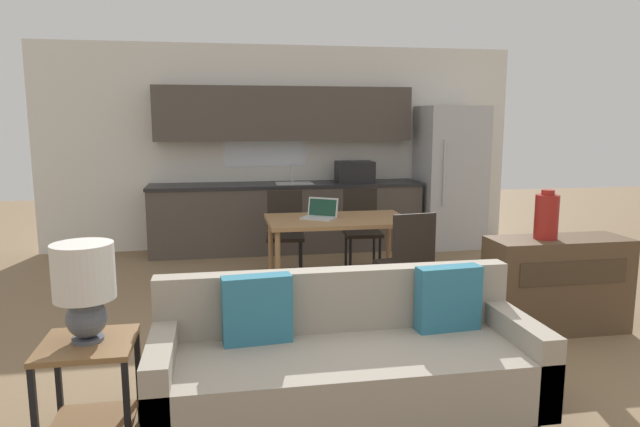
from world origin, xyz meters
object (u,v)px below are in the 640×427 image
object	(u,v)px
dining_table	(338,225)
couch	(346,361)
dining_chair_far_left	(285,229)
vase	(547,216)
dining_chair_near_right	(408,259)
credenza	(557,284)
dining_chair_far_right	(362,226)
refrigerator	(450,177)
side_table	(90,377)
laptop	(320,213)
table_lamp	(84,283)

from	to	relation	value
dining_table	couch	bearing A→B (deg)	-100.85
dining_table	dining_chair_far_left	world-z (taller)	dining_chair_far_left
vase	dining_chair_near_right	xyz separation A→B (m)	(-0.95, 0.61, -0.46)
credenza	dining_chair_far_right	size ratio (longest dim) A/B	1.23
refrigerator	vase	bearing A→B (deg)	-99.42
side_table	laptop	distance (m)	3.13
couch	laptop	bearing A→B (deg)	83.10
vase	dining_chair_far_left	size ratio (longest dim) A/B	0.43
dining_table	dining_chair_far_right	xyz separation A→B (m)	(0.46, 0.82, -0.17)
table_lamp	dining_chair_near_right	world-z (taller)	table_lamp
dining_table	vase	xyz separation A→B (m)	(1.41, -1.43, 0.28)
vase	dining_chair_near_right	size ratio (longest dim) A/B	0.43
dining_chair_near_right	dining_table	bearing A→B (deg)	-67.95
vase	dining_table	bearing A→B (deg)	134.65
laptop	vase	bearing A→B (deg)	-10.58
side_table	dining_chair_near_right	distance (m)	2.92
couch	dining_chair_near_right	size ratio (longest dim) A/B	2.36
table_lamp	credenza	bearing A→B (deg)	18.18
credenza	table_lamp	bearing A→B (deg)	-161.82
refrigerator	laptop	world-z (taller)	refrigerator
dining_chair_near_right	laptop	size ratio (longest dim) A/B	2.28
side_table	dining_chair_far_right	xyz separation A→B (m)	(2.33, 3.38, 0.11)
dining_table	credenza	xyz separation A→B (m)	(1.54, -1.43, -0.29)
couch	dining_chair_far_left	distance (m)	3.26
table_lamp	dining_chair_far_right	size ratio (longest dim) A/B	0.56
couch	dining_chair_near_right	bearing A→B (deg)	60.55
table_lamp	laptop	bearing A→B (deg)	56.75
couch	vase	xyz separation A→B (m)	(1.88, 1.05, 0.62)
couch	side_table	bearing A→B (deg)	-176.63
dining_table	vase	size ratio (longest dim) A/B	3.57
dining_table	laptop	bearing A→B (deg)	165.62
refrigerator	laptop	bearing A→B (deg)	-140.46
couch	dining_chair_far_right	bearing A→B (deg)	74.17
refrigerator	side_table	distance (m)	5.81
vase	refrigerator	bearing A→B (deg)	80.58
dining_chair_far_left	side_table	bearing A→B (deg)	-106.97
refrigerator	credenza	xyz separation A→B (m)	(-0.40, -3.22, -0.56)
table_lamp	dining_chair_far_right	bearing A→B (deg)	55.33
dining_table	table_lamp	world-z (taller)	table_lamp
refrigerator	couch	distance (m)	4.94
credenza	vase	bearing A→B (deg)	179.68
dining_chair_far_left	laptop	xyz separation A→B (m)	(0.28, -0.73, 0.29)
laptop	dining_table	bearing A→B (deg)	17.99
refrigerator	table_lamp	xyz separation A→B (m)	(-3.81, -4.33, -0.06)
dining_table	dining_chair_near_right	size ratio (longest dim) A/B	1.53
credenza	vase	size ratio (longest dim) A/B	2.88
dining_table	laptop	xyz separation A→B (m)	(-0.17, 0.04, 0.12)
dining_table	vase	bearing A→B (deg)	-45.35
dining_table	side_table	world-z (taller)	dining_table
side_table	table_lamp	distance (m)	0.50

